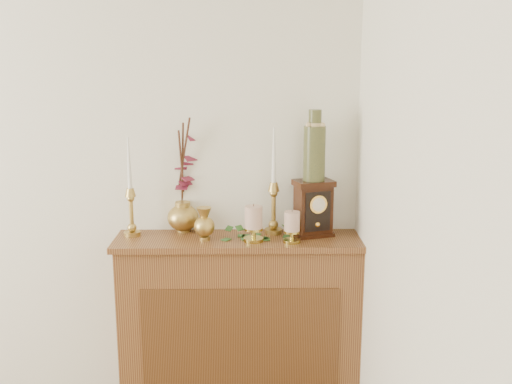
{
  "coord_description": "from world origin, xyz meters",
  "views": [
    {
      "loc": [
        1.44,
        -0.75,
        1.8
      ],
      "look_at": [
        1.48,
        2.05,
        1.17
      ],
      "focal_mm": 42.0,
      "sensor_mm": 36.0,
      "label": 1
    }
  ],
  "objects_px": {
    "candlestick_left": "(131,204)",
    "mantel_clock": "(313,209)",
    "candlestick_center": "(274,199)",
    "ginger_jar": "(185,180)",
    "bud_vase": "(204,224)",
    "ceramic_vase": "(314,149)"
  },
  "relations": [
    {
      "from": "candlestick_center",
      "to": "bud_vase",
      "type": "distance_m",
      "value": 0.37
    },
    {
      "from": "ginger_jar",
      "to": "ceramic_vase",
      "type": "distance_m",
      "value": 0.68
    },
    {
      "from": "mantel_clock",
      "to": "ceramic_vase",
      "type": "height_order",
      "value": "ceramic_vase"
    },
    {
      "from": "candlestick_left",
      "to": "candlestick_center",
      "type": "relative_size",
      "value": 0.92
    },
    {
      "from": "mantel_clock",
      "to": "candlestick_left",
      "type": "bearing_deg",
      "value": 162.11
    },
    {
      "from": "candlestick_left",
      "to": "ginger_jar",
      "type": "relative_size",
      "value": 0.84
    },
    {
      "from": "mantel_clock",
      "to": "ceramic_vase",
      "type": "distance_m",
      "value": 0.3
    },
    {
      "from": "bud_vase",
      "to": "ginger_jar",
      "type": "height_order",
      "value": "ginger_jar"
    },
    {
      "from": "candlestick_center",
      "to": "ceramic_vase",
      "type": "relative_size",
      "value": 1.56
    },
    {
      "from": "bud_vase",
      "to": "mantel_clock",
      "type": "distance_m",
      "value": 0.55
    },
    {
      "from": "candlestick_left",
      "to": "mantel_clock",
      "type": "distance_m",
      "value": 0.91
    },
    {
      "from": "mantel_clock",
      "to": "ginger_jar",
      "type": "bearing_deg",
      "value": 152.64
    },
    {
      "from": "candlestick_center",
      "to": "mantel_clock",
      "type": "bearing_deg",
      "value": -11.97
    },
    {
      "from": "ginger_jar",
      "to": "ceramic_vase",
      "type": "xyz_separation_m",
      "value": [
        0.65,
        -0.11,
        0.17
      ]
    },
    {
      "from": "bud_vase",
      "to": "mantel_clock",
      "type": "relative_size",
      "value": 0.58
    },
    {
      "from": "ginger_jar",
      "to": "ceramic_vase",
      "type": "relative_size",
      "value": 1.7
    },
    {
      "from": "candlestick_left",
      "to": "ginger_jar",
      "type": "distance_m",
      "value": 0.3
    },
    {
      "from": "ginger_jar",
      "to": "candlestick_center",
      "type": "bearing_deg",
      "value": -9.23
    },
    {
      "from": "mantel_clock",
      "to": "ceramic_vase",
      "type": "bearing_deg",
      "value": 90.0
    },
    {
      "from": "candlestick_center",
      "to": "mantel_clock",
      "type": "height_order",
      "value": "candlestick_center"
    },
    {
      "from": "bud_vase",
      "to": "ginger_jar",
      "type": "distance_m",
      "value": 0.28
    },
    {
      "from": "candlestick_left",
      "to": "ceramic_vase",
      "type": "height_order",
      "value": "ceramic_vase"
    }
  ]
}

